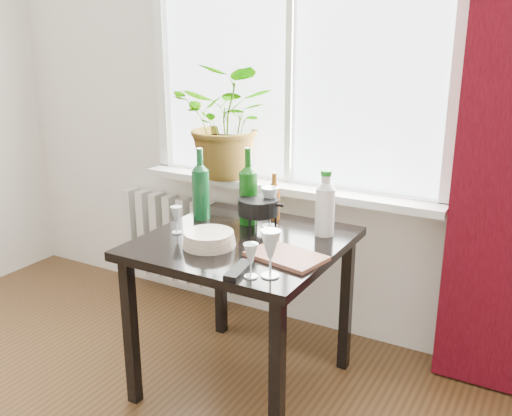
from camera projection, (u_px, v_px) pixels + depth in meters
The scene contains 18 objects.
window at pixel (293, 36), 2.89m from camera, with size 1.72×0.08×1.62m.
windowsill at pixel (284, 187), 3.06m from camera, with size 1.72×0.20×0.04m.
radiator at pixel (178, 239), 3.57m from camera, with size 0.80×0.10×0.55m.
table at pixel (243, 258), 2.56m from camera, with size 0.85×0.85×0.74m.
potted_plant at pixel (229, 121), 3.10m from camera, with size 0.56×0.48×0.62m, color #467D21.
wine_bottle_left at pixel (201, 183), 2.76m from camera, with size 0.08×0.08×0.36m, color #0C431D, non-canonical shape.
wine_bottle_right at pixel (248, 185), 2.69m from camera, with size 0.09×0.09×0.38m, color #0D450D, non-canonical shape.
bottle_amber at pixel (274, 196), 2.77m from camera, with size 0.06×0.06×0.24m, color #74360C, non-canonical shape.
cleaning_bottle at pixel (325, 202), 2.54m from camera, with size 0.09×0.09×0.31m, color silver, non-canonical shape.
wineglass_front_right at pixel (270, 253), 2.12m from camera, with size 0.08×0.08×0.19m, color silver, non-canonical shape.
wineglass_far_right at pixel (251, 260), 2.12m from camera, with size 0.06×0.06×0.14m, color silver, non-canonical shape.
wineglass_back_center at pixel (270, 207), 2.67m from camera, with size 0.08×0.08×0.20m, color silver, non-canonical shape.
wineglass_back_left at pixel (248, 196), 2.89m from camera, with size 0.07×0.07×0.17m, color silver, non-canonical shape.
wineglass_front_left at pixel (177, 220), 2.59m from camera, with size 0.05×0.05×0.13m, color #B5BEC3, non-canonical shape.
plate_stack at pixel (209, 239), 2.44m from camera, with size 0.23×0.23×0.06m, color beige.
fondue_pot at pixel (258, 214), 2.64m from camera, with size 0.22×0.19×0.15m, color black, non-canonical shape.
tv_remote at pixel (239, 270), 2.18m from camera, with size 0.05×0.18×0.02m, color black.
cutting_board at pixel (286, 256), 2.32m from camera, with size 0.31×0.20×0.02m, color #915641.
Camera 1 is at (1.32, -0.49, 1.62)m, focal length 40.00 mm.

